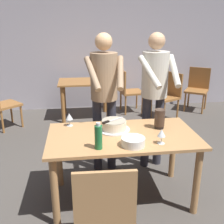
{
  "coord_description": "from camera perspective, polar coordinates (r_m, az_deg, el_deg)",
  "views": [
    {
      "loc": [
        -0.44,
        -2.45,
        1.84
      ],
      "look_at": [
        -0.07,
        0.28,
        0.9
      ],
      "focal_mm": 42.86,
      "sensor_mm": 36.0,
      "label": 1
    }
  ],
  "objects": [
    {
      "name": "background_chair_0",
      "position": [
        5.33,
        11.85,
        3.81
      ],
      "size": [
        0.59,
        0.59,
        0.9
      ],
      "color": "#9E6633",
      "rests_on": "ground_plane"
    },
    {
      "name": "background_chair_2",
      "position": [
        5.58,
        3.46,
        4.85
      ],
      "size": [
        0.48,
        0.48,
        0.9
      ],
      "color": "#9E6633",
      "rests_on": "ground_plane"
    },
    {
      "name": "background_chair_3",
      "position": [
        5.05,
        -22.62,
        1.9
      ],
      "size": [
        0.62,
        0.62,
        0.9
      ],
      "color": "#9E6633",
      "rests_on": "ground_plane"
    },
    {
      "name": "background_table",
      "position": [
        5.26,
        -5.82,
        4.88
      ],
      "size": [
        1.0,
        0.7,
        0.74
      ],
      "color": "#9E6633",
      "rests_on": "ground_plane"
    },
    {
      "name": "cake_on_platter",
      "position": [
        2.81,
        0.4,
        -2.89
      ],
      "size": [
        0.34,
        0.34,
        0.11
      ],
      "color": "silver",
      "rests_on": "main_dining_table"
    },
    {
      "name": "ground_plane",
      "position": [
        3.1,
        2.11,
        -17.65
      ],
      "size": [
        14.0,
        14.0,
        0.0
      ],
      "primitive_type": "plane",
      "color": "#4C4742"
    },
    {
      "name": "chair_near_side",
      "position": [
        2.15,
        -1.7,
        -20.12
      ],
      "size": [
        0.46,
        0.46,
        0.9
      ],
      "color": "tan",
      "rests_on": "ground_plane"
    },
    {
      "name": "background_chair_1",
      "position": [
        6.02,
        17.74,
        5.02
      ],
      "size": [
        0.61,
        0.61,
        0.9
      ],
      "color": "#9E6633",
      "rests_on": "ground_plane"
    },
    {
      "name": "person_cutting_cake",
      "position": [
        3.18,
        -1.68,
        4.93
      ],
      "size": [
        0.47,
        0.56,
        1.72
      ],
      "color": "#2D2D38",
      "rests_on": "ground_plane"
    },
    {
      "name": "cake_knife",
      "position": [
        2.74,
        -0.71,
        -2.0
      ],
      "size": [
        0.24,
        0.17,
        0.02
      ],
      "color": "silver",
      "rests_on": "cake_on_platter"
    },
    {
      "name": "wine_glass_far",
      "position": [
        2.53,
        10.52,
        -4.51
      ],
      "size": [
        0.08,
        0.08,
        0.14
      ],
      "color": "silver",
      "rests_on": "main_dining_table"
    },
    {
      "name": "plate_stack",
      "position": [
        2.48,
        4.53,
        -6.33
      ],
      "size": [
        0.22,
        0.22,
        0.08
      ],
      "color": "white",
      "rests_on": "main_dining_table"
    },
    {
      "name": "person_standing_beside",
      "position": [
        3.33,
        9.09,
        5.34
      ],
      "size": [
        0.46,
        0.57,
        1.72
      ],
      "color": "#2D2D38",
      "rests_on": "ground_plane"
    },
    {
      "name": "wine_glass_near",
      "position": [
        2.94,
        -9.11,
        -1.03
      ],
      "size": [
        0.08,
        0.08,
        0.14
      ],
      "color": "silver",
      "rests_on": "main_dining_table"
    },
    {
      "name": "back_wall",
      "position": [
        5.84,
        -3.38,
        14.02
      ],
      "size": [
        10.0,
        0.12,
        2.7
      ],
      "primitive_type": "cube",
      "color": "#ADA8B2",
      "rests_on": "ground_plane"
    },
    {
      "name": "main_dining_table",
      "position": [
        2.77,
        2.27,
        -7.08
      ],
      "size": [
        1.51,
        0.82,
        0.75
      ],
      "color": "tan",
      "rests_on": "ground_plane"
    },
    {
      "name": "hurricane_lamp",
      "position": [
        2.88,
        10.12,
        -1.42
      ],
      "size": [
        0.11,
        0.11,
        0.21
      ],
      "color": "black",
      "rests_on": "main_dining_table"
    },
    {
      "name": "water_bottle",
      "position": [
        2.39,
        -2.91,
        -5.31
      ],
      "size": [
        0.07,
        0.07,
        0.25
      ],
      "color": "#1E6B38",
      "rests_on": "main_dining_table"
    }
  ]
}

